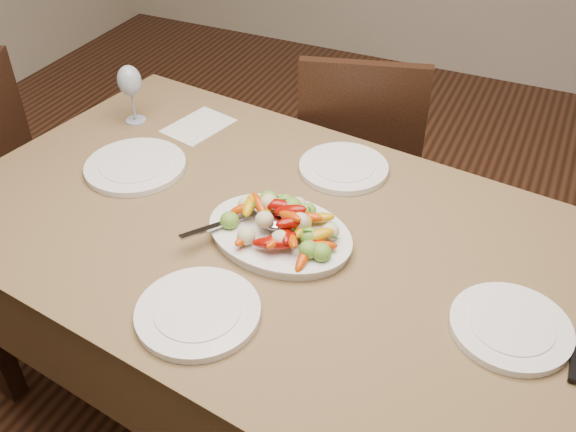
# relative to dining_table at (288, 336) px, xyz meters

# --- Properties ---
(dining_table) EXTENTS (1.96, 1.28, 0.76)m
(dining_table) POSITION_rel_dining_table_xyz_m (0.00, 0.00, 0.00)
(dining_table) COLOR brown
(dining_table) RESTS_ON ground
(chair_far) EXTENTS (0.52, 0.52, 0.95)m
(chair_far) POSITION_rel_dining_table_xyz_m (-0.09, 0.84, 0.10)
(chair_far) COLOR black
(chair_far) RESTS_ON ground
(serving_platter) EXTENTS (0.40, 0.32, 0.02)m
(serving_platter) POSITION_rel_dining_table_xyz_m (-0.01, -0.02, 0.39)
(serving_platter) COLOR white
(serving_platter) RESTS_ON dining_table
(roasted_vegetables) EXTENTS (0.33, 0.24, 0.09)m
(roasted_vegetables) POSITION_rel_dining_table_xyz_m (-0.01, -0.02, 0.45)
(roasted_vegetables) COLOR #7D0802
(roasted_vegetables) RESTS_ON serving_platter
(serving_spoon) EXTENTS (0.27, 0.19, 0.03)m
(serving_spoon) POSITION_rel_dining_table_xyz_m (-0.08, -0.05, 0.43)
(serving_spoon) COLOR #9EA0A8
(serving_spoon) RESTS_ON serving_platter
(plate_left) EXTENTS (0.29, 0.29, 0.02)m
(plate_left) POSITION_rel_dining_table_xyz_m (-0.53, 0.09, 0.39)
(plate_left) COLOR white
(plate_left) RESTS_ON dining_table
(plate_right) EXTENTS (0.26, 0.26, 0.02)m
(plate_right) POSITION_rel_dining_table_xyz_m (0.57, -0.09, 0.39)
(plate_right) COLOR white
(plate_right) RESTS_ON dining_table
(plate_far) EXTENTS (0.26, 0.26, 0.02)m
(plate_far) POSITION_rel_dining_table_xyz_m (0.02, 0.33, 0.39)
(plate_far) COLOR white
(plate_far) RESTS_ON dining_table
(plate_near) EXTENTS (0.28, 0.28, 0.02)m
(plate_near) POSITION_rel_dining_table_xyz_m (-0.06, -0.33, 0.39)
(plate_near) COLOR white
(plate_near) RESTS_ON dining_table
(wine_glass) EXTENTS (0.08, 0.08, 0.20)m
(wine_glass) POSITION_rel_dining_table_xyz_m (-0.69, 0.32, 0.48)
(wine_glass) COLOR #8C99A5
(wine_glass) RESTS_ON dining_table
(menu_card) EXTENTS (0.19, 0.24, 0.00)m
(menu_card) POSITION_rel_dining_table_xyz_m (-0.49, 0.38, 0.38)
(menu_card) COLOR silver
(menu_card) RESTS_ON dining_table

